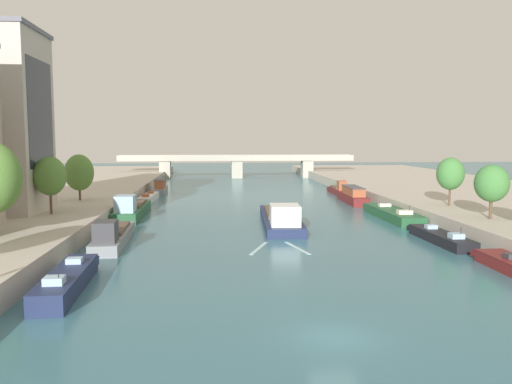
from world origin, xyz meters
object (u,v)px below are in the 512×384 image
(tree_right_end_of_row, at_px, (450,174))
(bridge_far, at_px, (237,163))
(moored_boat_left_far, at_px, (149,198))
(moored_boat_right_upstream, at_px, (338,190))
(tree_right_distant, at_px, (492,183))
(tree_left_past_mid, at_px, (50,176))
(moored_boat_right_near, at_px, (392,214))
(moored_boat_left_end, at_px, (113,235))
(tree_left_end_of_row, at_px, (79,173))
(barge_midriver, at_px, (281,218))
(moored_boat_right_gap_after, at_px, (440,237))
(moored_boat_left_near, at_px, (160,187))
(moored_boat_left_upstream, at_px, (68,280))
(moored_boat_left_midway, at_px, (131,209))
(moored_boat_right_second, at_px, (352,196))

(tree_right_end_of_row, height_order, bridge_far, tree_right_end_of_row)
(moored_boat_left_far, height_order, moored_boat_right_upstream, moored_boat_right_upstream)
(moored_boat_left_far, bearing_deg, moored_boat_right_upstream, 14.02)
(tree_right_distant, xyz_separation_m, bridge_far, (-23.00, 85.64, -1.76))
(tree_left_past_mid, relative_size, tree_right_end_of_row, 1.06)
(moored_boat_right_near, bearing_deg, moored_boat_left_end, -156.88)
(moored_boat_right_near, height_order, tree_left_past_mid, tree_left_past_mid)
(moored_boat_left_far, relative_size, tree_left_end_of_row, 1.90)
(barge_midriver, relative_size, tree_left_end_of_row, 3.39)
(bridge_far, bearing_deg, barge_midriver, -88.65)
(moored_boat_right_gap_after, xyz_separation_m, tree_left_past_mid, (-40.81, 10.40, 5.58))
(moored_boat_right_gap_after, bearing_deg, moored_boat_left_far, 131.23)
(moored_boat_left_near, distance_m, moored_boat_right_gap_after, 60.18)
(moored_boat_right_gap_after, distance_m, tree_right_distant, 8.86)
(moored_boat_left_end, height_order, moored_boat_right_upstream, moored_boat_left_end)
(tree_right_distant, bearing_deg, moored_boat_left_upstream, -156.60)
(moored_boat_left_upstream, distance_m, tree_right_distant, 43.01)
(moored_boat_left_midway, xyz_separation_m, moored_boat_right_near, (33.88, -4.09, -0.39))
(moored_boat_left_end, xyz_separation_m, moored_boat_right_upstream, (33.16, 44.68, -0.07))
(moored_boat_right_gap_after, relative_size, tree_left_past_mid, 1.83)
(moored_boat_right_gap_after, xyz_separation_m, moored_boat_right_second, (-0.13, 32.96, 0.58))
(moored_boat_right_near, distance_m, tree_right_distant, 15.18)
(moored_boat_left_end, bearing_deg, barge_midriver, 29.23)
(moored_boat_left_end, xyz_separation_m, moored_boat_right_gap_after, (32.42, -1.74, -0.33))
(moored_boat_right_gap_after, distance_m, moored_boat_right_near, 15.82)
(moored_boat_left_end, height_order, tree_right_distant, tree_right_distant)
(tree_left_past_mid, distance_m, tree_right_end_of_row, 48.10)
(moored_boat_right_gap_after, bearing_deg, moored_boat_left_midway, 149.18)
(moored_boat_left_end, relative_size, moored_boat_right_second, 1.12)
(moored_boat_right_near, height_order, tree_right_end_of_row, tree_right_end_of_row)
(barge_midriver, bearing_deg, tree_left_past_mid, -177.03)
(tree_left_end_of_row, distance_m, bridge_far, 69.20)
(tree_right_end_of_row, bearing_deg, tree_left_past_mid, -176.06)
(tree_left_past_mid, distance_m, tree_left_end_of_row, 13.45)
(moored_boat_right_gap_after, distance_m, tree_left_past_mid, 42.48)
(moored_boat_left_far, bearing_deg, moored_boat_left_end, -88.69)
(moored_boat_right_near, height_order, moored_boat_right_upstream, moored_boat_right_upstream)
(moored_boat_left_near, height_order, tree_left_end_of_row, tree_left_end_of_row)
(moored_boat_left_near, distance_m, bridge_far, 41.31)
(moored_boat_left_near, bearing_deg, moored_boat_right_near, -46.44)
(moored_boat_left_end, relative_size, tree_left_past_mid, 2.31)
(tree_right_end_of_row, bearing_deg, moored_boat_right_second, 110.78)
(barge_midriver, bearing_deg, moored_boat_left_end, -150.77)
(moored_boat_right_upstream, xyz_separation_m, tree_right_distant, (5.94, -43.56, 4.81))
(moored_boat_left_end, bearing_deg, tree_left_end_of_row, 111.03)
(tree_left_past_mid, bearing_deg, tree_left_end_of_row, 90.45)
(moored_boat_right_gap_after, relative_size, bridge_far, 0.19)
(moored_boat_left_upstream, distance_m, moored_boat_right_second, 57.15)
(moored_boat_left_far, bearing_deg, moored_boat_left_midway, -90.35)
(moored_boat_left_upstream, distance_m, tree_left_past_mid, 26.43)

